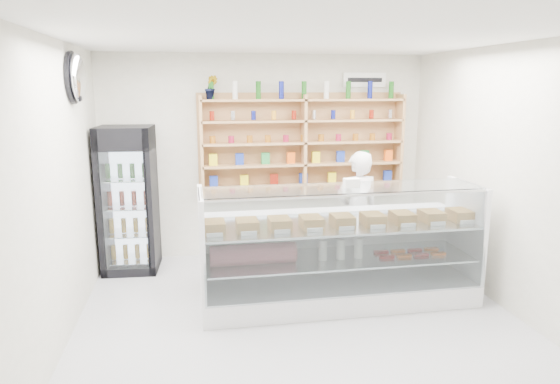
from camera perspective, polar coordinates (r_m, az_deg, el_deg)
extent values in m
plane|color=#A7A7AC|center=(5.09, 2.91, -15.69)|extent=(5.00, 5.00, 0.00)
plane|color=white|center=(4.53, 3.30, 17.53)|extent=(5.00, 5.00, 0.00)
plane|color=silver|center=(7.03, -1.59, 4.11)|extent=(4.50, 0.00, 4.50)
plane|color=silver|center=(2.36, 17.47, -12.64)|extent=(4.50, 0.00, 4.50)
plane|color=silver|center=(4.65, -25.02, -1.09)|extent=(0.00, 5.00, 5.00)
plane|color=silver|center=(5.57, 26.27, 0.79)|extent=(0.00, 5.00, 5.00)
cube|color=white|center=(5.71, 6.66, -11.16)|extent=(3.02, 0.86, 0.25)
cube|color=white|center=(5.91, 5.65, -5.73)|extent=(3.02, 0.05, 0.63)
cube|color=silver|center=(5.57, 6.76, -7.49)|extent=(2.90, 0.75, 0.02)
cube|color=silver|center=(5.45, 6.85, -3.80)|extent=(2.96, 0.79, 0.02)
cube|color=silver|center=(5.11, 8.17, -6.17)|extent=(2.96, 0.12, 1.05)
cube|color=silver|center=(5.31, 7.12, 0.45)|extent=(2.96, 0.60, 0.01)
imported|color=silver|center=(6.39, 8.79, -2.40)|extent=(0.63, 0.46, 1.58)
cube|color=black|center=(6.69, -16.89, -0.83)|extent=(0.72, 0.70, 1.87)
cube|color=#240435|center=(6.26, -17.47, 5.69)|extent=(0.66, 0.07, 0.26)
cube|color=silver|center=(6.40, -16.99, -2.19)|extent=(0.57, 0.05, 1.48)
cube|color=tan|center=(6.77, -8.97, 5.29)|extent=(0.04, 0.28, 1.33)
cube|color=tan|center=(6.94, 2.71, 5.59)|extent=(0.04, 0.28, 1.33)
cube|color=tan|center=(7.38, 13.42, 5.66)|extent=(0.04, 0.28, 1.33)
cube|color=tan|center=(7.03, 2.66, 0.80)|extent=(2.80, 0.28, 0.03)
cube|color=tan|center=(6.98, 2.69, 3.22)|extent=(2.80, 0.28, 0.03)
cube|color=tan|center=(6.94, 2.71, 5.67)|extent=(2.80, 0.28, 0.03)
cube|color=tan|center=(6.91, 2.73, 8.14)|extent=(2.80, 0.28, 0.03)
cube|color=tan|center=(6.90, 2.76, 10.46)|extent=(2.80, 0.28, 0.03)
imported|color=#1E6626|center=(6.73, -7.88, 11.77)|extent=(0.19, 0.16, 0.31)
ellipsoid|color=silver|center=(5.70, -22.13, 12.02)|extent=(0.15, 0.50, 0.50)
cube|color=white|center=(7.28, 9.64, 12.51)|extent=(0.62, 0.03, 0.20)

